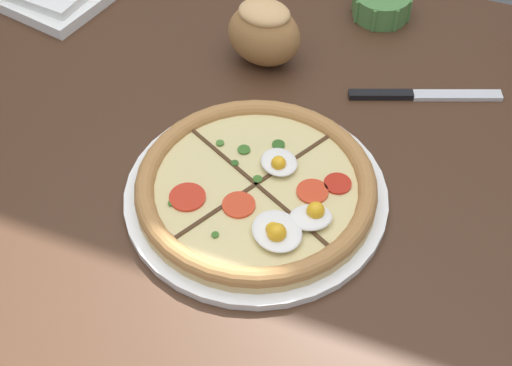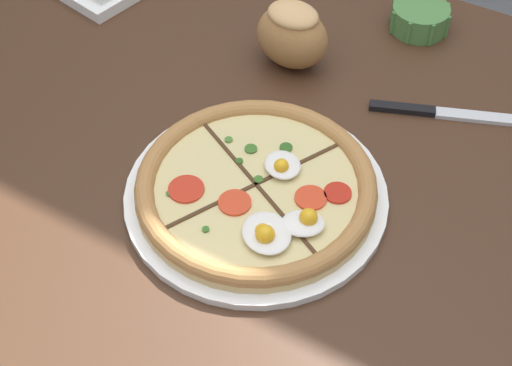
{
  "view_description": "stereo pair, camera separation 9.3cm",
  "coord_description": "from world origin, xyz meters",
  "px_view_note": "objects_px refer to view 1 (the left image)",
  "views": [
    {
      "loc": [
        0.3,
        -0.68,
        1.46
      ],
      "look_at": [
        0.07,
        -0.11,
        0.76
      ],
      "focal_mm": 50.0,
      "sensor_mm": 36.0,
      "label": 1
    },
    {
      "loc": [
        0.38,
        -0.64,
        1.46
      ],
      "look_at": [
        0.07,
        -0.11,
        0.76
      ],
      "focal_mm": 50.0,
      "sensor_mm": 36.0,
      "label": 2
    }
  ],
  "objects_px": {
    "dining_table": "(237,177)",
    "knife_main": "(423,95)",
    "pizza": "(257,189)",
    "ramekin_bowl": "(381,5)",
    "bread_piece_near": "(264,32)"
  },
  "relations": [
    {
      "from": "pizza",
      "to": "bread_piece_near",
      "type": "bearing_deg",
      "value": 109.33
    },
    {
      "from": "dining_table",
      "to": "knife_main",
      "type": "xyz_separation_m",
      "value": [
        0.24,
        0.17,
        0.1
      ]
    },
    {
      "from": "dining_table",
      "to": "ramekin_bowl",
      "type": "relative_size",
      "value": 11.54
    },
    {
      "from": "ramekin_bowl",
      "to": "knife_main",
      "type": "xyz_separation_m",
      "value": [
        0.12,
        -0.18,
        -0.02
      ]
    },
    {
      "from": "dining_table",
      "to": "knife_main",
      "type": "relative_size",
      "value": 5.27
    },
    {
      "from": "bread_piece_near",
      "to": "knife_main",
      "type": "xyz_separation_m",
      "value": [
        0.26,
        0.01,
        -0.05
      ]
    },
    {
      "from": "dining_table",
      "to": "ramekin_bowl",
      "type": "distance_m",
      "value": 0.39
    },
    {
      "from": "dining_table",
      "to": "pizza",
      "type": "distance_m",
      "value": 0.18
    },
    {
      "from": "pizza",
      "to": "bread_piece_near",
      "type": "relative_size",
      "value": 2.84
    },
    {
      "from": "pizza",
      "to": "dining_table",
      "type": "bearing_deg",
      "value": 124.96
    },
    {
      "from": "ramekin_bowl",
      "to": "bread_piece_near",
      "type": "bearing_deg",
      "value": -127.38
    },
    {
      "from": "bread_piece_near",
      "to": "pizza",
      "type": "bearing_deg",
      "value": -70.67
    },
    {
      "from": "pizza",
      "to": "bread_piece_near",
      "type": "height_order",
      "value": "bread_piece_near"
    },
    {
      "from": "dining_table",
      "to": "knife_main",
      "type": "bearing_deg",
      "value": 36.42
    },
    {
      "from": "dining_table",
      "to": "bread_piece_near",
      "type": "bearing_deg",
      "value": 97.24
    }
  ]
}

